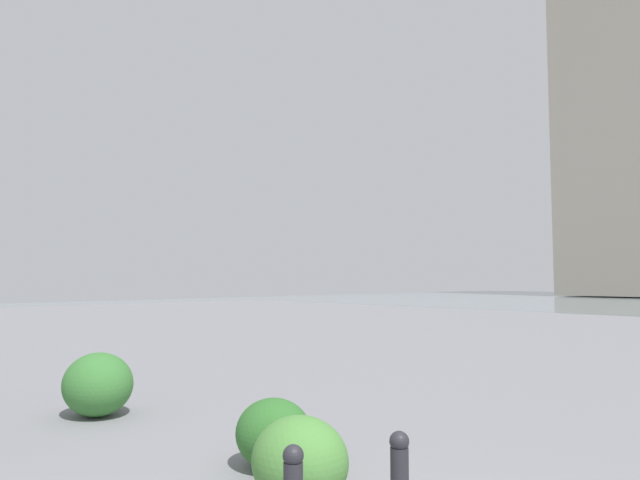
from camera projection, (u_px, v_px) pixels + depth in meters
building_annex at (627, 142)px, 61.39m from camera, size 10.11×15.44×35.30m
shrub_low at (98, 384)px, 6.95m from camera, size 0.91×0.82×0.78m
shrub_round at (274, 434)px, 5.03m from camera, size 0.73×0.65×0.62m
shrub_wide at (300, 461)px, 4.21m from camera, size 0.77×0.70×0.66m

